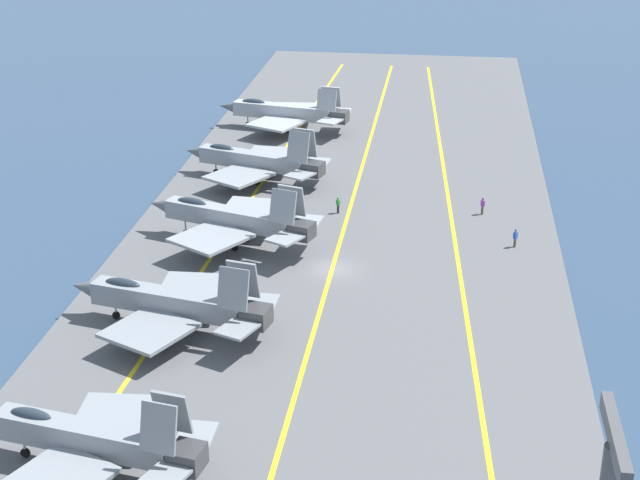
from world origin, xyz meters
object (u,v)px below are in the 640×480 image
at_px(parked_jet_fifth, 285,112).
at_px(parked_jet_third, 232,218).
at_px(parked_jet_second, 172,302).
at_px(parked_jet_fourth, 255,161).
at_px(parked_jet_nearest, 89,438).
at_px(crew_blue_vest, 515,237).
at_px(crew_purple_vest, 483,205).
at_px(crew_green_vest, 338,204).

bearing_deg(parked_jet_fifth, parked_jet_third, -177.97).
distance_m(parked_jet_second, parked_jet_fourth, 34.29).
xyz_separation_m(parked_jet_nearest, parked_jet_fifth, (71.70, 0.27, 0.01)).
bearing_deg(crew_blue_vest, parked_jet_fourth, 61.50).
distance_m(parked_jet_third, parked_jet_fifth, 36.91).
distance_m(crew_purple_vest, crew_green_vest, 14.36).
xyz_separation_m(parked_jet_fourth, crew_purple_vest, (-6.85, -24.29, -1.31)).
bearing_deg(parked_jet_fifth, parked_jet_nearest, -179.78).
bearing_deg(parked_jet_fifth, crew_green_vest, -160.11).
height_order(parked_jet_third, crew_blue_vest, parked_jet_third).
height_order(parked_jet_second, parked_jet_third, parked_jet_third).
bearing_deg(parked_jet_second, parked_jet_third, -3.68).
distance_m(parked_jet_nearest, crew_blue_vest, 46.34).
xyz_separation_m(parked_jet_third, parked_jet_fifth, (36.88, 1.31, -0.27)).
bearing_deg(crew_purple_vest, parked_jet_fourth, 74.24).
bearing_deg(crew_green_vest, parked_jet_fourth, 49.84).
distance_m(parked_jet_third, crew_blue_vest, 26.02).
height_order(parked_jet_nearest, parked_jet_third, parked_jet_third).
bearing_deg(parked_jet_fourth, crew_green_vest, -130.16).
bearing_deg(parked_jet_nearest, parked_jet_fifth, 0.22).
relative_size(parked_jet_fourth, crew_purple_vest, 9.42).
height_order(parked_jet_nearest, crew_green_vest, parked_jet_nearest).
relative_size(parked_jet_nearest, crew_blue_vest, 8.75).
xyz_separation_m(parked_jet_second, parked_jet_fourth, (34.28, 0.24, -0.01)).
relative_size(parked_jet_second, parked_jet_fifth, 0.97).
bearing_deg(parked_jet_third, parked_jet_fifth, 2.03).
relative_size(parked_jet_fifth, crew_green_vest, 10.08).
xyz_separation_m(parked_jet_fourth, crew_green_vest, (-8.45, -10.01, -1.34)).
relative_size(parked_jet_third, crew_blue_vest, 9.66).
relative_size(parked_jet_second, crew_green_vest, 9.81).
bearing_deg(parked_jet_fifth, parked_jet_second, -179.75).
xyz_separation_m(crew_blue_vest, crew_green_vest, (6.27, 17.10, -0.03)).
height_order(parked_jet_second, parked_jet_fourth, parked_jet_fourth).
bearing_deg(crew_blue_vest, parked_jet_nearest, 144.58).
height_order(parked_jet_third, parked_jet_fifth, parked_jet_third).
xyz_separation_m(crew_purple_vest, crew_green_vest, (-1.59, 14.27, -0.03)).
bearing_deg(crew_purple_vest, parked_jet_fifth, 42.96).
height_order(parked_jet_fourth, parked_jet_fifth, parked_jet_fourth).
height_order(parked_jet_fourth, crew_purple_vest, parked_jet_fourth).
distance_m(parked_jet_nearest, parked_jet_third, 34.83).
height_order(crew_blue_vest, crew_green_vest, crew_blue_vest).
distance_m(parked_jet_fourth, crew_blue_vest, 30.87).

